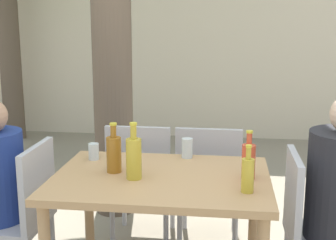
% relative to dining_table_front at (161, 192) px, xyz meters
% --- Properties ---
extents(cafe_building_wall, '(10.00, 0.08, 2.80)m').
position_rel_dining_table_front_xyz_m(cafe_building_wall, '(0.00, 3.91, 0.75)').
color(cafe_building_wall, beige).
rests_on(cafe_building_wall, ground_plane).
extents(dining_table_front, '(1.19, 0.86, 0.75)m').
position_rel_dining_table_front_xyz_m(dining_table_front, '(0.00, 0.00, 0.00)').
color(dining_table_front, tan).
rests_on(dining_table_front, ground_plane).
extents(patio_chair_0, '(0.44, 0.44, 0.89)m').
position_rel_dining_table_front_xyz_m(patio_chair_0, '(-0.83, 0.00, -0.15)').
color(patio_chair_0, '#B2B2B7').
rests_on(patio_chair_0, ground_plane).
extents(patio_chair_1, '(0.44, 0.44, 0.89)m').
position_rel_dining_table_front_xyz_m(patio_chair_1, '(0.83, 0.00, -0.15)').
color(patio_chair_1, '#B2B2B7').
rests_on(patio_chair_1, ground_plane).
extents(patio_chair_2, '(0.44, 0.44, 0.89)m').
position_rel_dining_table_front_xyz_m(patio_chair_2, '(-0.24, 0.66, -0.15)').
color(patio_chair_2, '#B2B2B7').
rests_on(patio_chair_2, ground_plane).
extents(patio_chair_3, '(0.44, 0.44, 0.89)m').
position_rel_dining_table_front_xyz_m(patio_chair_3, '(0.24, 0.66, -0.15)').
color(patio_chair_3, '#B2B2B7').
rests_on(patio_chair_3, ground_plane).
extents(amber_bottle_0, '(0.08, 0.08, 0.28)m').
position_rel_dining_table_front_xyz_m(amber_bottle_0, '(-0.27, 0.03, 0.20)').
color(amber_bottle_0, '#9E661E').
rests_on(amber_bottle_0, dining_table_front).
extents(oil_cruet_1, '(0.08, 0.08, 0.31)m').
position_rel_dining_table_front_xyz_m(oil_cruet_1, '(-0.14, -0.06, 0.21)').
color(oil_cruet_1, gold).
rests_on(oil_cruet_1, dining_table_front).
extents(oil_cruet_2, '(0.06, 0.06, 0.24)m').
position_rel_dining_table_front_xyz_m(oil_cruet_2, '(0.46, -0.19, 0.19)').
color(oil_cruet_2, gold).
rests_on(oil_cruet_2, dining_table_front).
extents(soda_bottle_3, '(0.07, 0.07, 0.27)m').
position_rel_dining_table_front_xyz_m(soda_bottle_3, '(0.47, 0.01, 0.20)').
color(soda_bottle_3, '#DB4C2D').
rests_on(soda_bottle_3, dining_table_front).
extents(drinking_glass_0, '(0.07, 0.07, 0.12)m').
position_rel_dining_table_front_xyz_m(drinking_glass_0, '(0.11, 0.36, 0.16)').
color(drinking_glass_0, silver).
rests_on(drinking_glass_0, dining_table_front).
extents(drinking_glass_1, '(0.06, 0.06, 0.10)m').
position_rel_dining_table_front_xyz_m(drinking_glass_1, '(-0.45, 0.25, 0.14)').
color(drinking_glass_1, silver).
rests_on(drinking_glass_1, dining_table_front).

